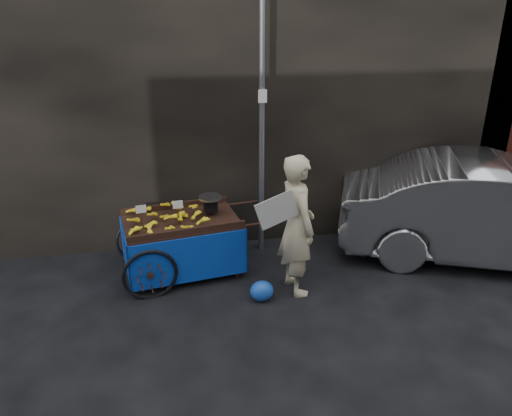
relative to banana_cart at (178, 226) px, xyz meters
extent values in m
plane|color=black|center=(0.98, -0.78, -0.73)|extent=(80.00, 80.00, 0.00)
cube|color=black|center=(-0.02, 1.82, 1.77)|extent=(11.00, 2.00, 5.00)
cylinder|color=slate|center=(1.28, 0.52, 1.27)|extent=(0.08, 0.08, 4.00)
cube|color=white|center=(1.28, 0.47, 1.67)|extent=(0.12, 0.02, 0.18)
cube|color=black|center=(0.05, 0.01, 0.05)|extent=(1.70, 1.21, 0.06)
cube|color=black|center=(-0.02, 0.46, 0.12)|extent=(1.55, 0.29, 0.10)
cube|color=black|center=(0.12, -0.45, 0.12)|extent=(1.55, 0.29, 0.10)
cube|color=black|center=(0.79, -0.27, -0.34)|extent=(0.06, 0.06, 0.78)
cube|color=black|center=(0.66, 0.50, -0.34)|extent=(0.06, 0.06, 0.78)
cylinder|color=black|center=(1.12, -0.21, 0.05)|extent=(0.49, 0.12, 0.04)
cylinder|color=black|center=(1.00, 0.56, 0.05)|extent=(0.49, 0.12, 0.04)
torus|color=black|center=(-0.39, -0.60, -0.39)|extent=(0.73, 0.17, 0.73)
torus|color=black|center=(-0.56, 0.44, -0.39)|extent=(0.73, 0.17, 0.73)
cylinder|color=black|center=(-0.48, -0.08, -0.39)|extent=(0.22, 1.09, 0.05)
cube|color=#072E92|center=(0.13, -0.48, -0.28)|extent=(1.58, 0.28, 0.66)
cube|color=#072E92|center=(-0.03, 0.50, -0.28)|extent=(1.58, 0.28, 0.66)
cube|color=#072E92|center=(-0.73, -0.12, -0.28)|extent=(0.18, 1.00, 0.66)
cube|color=#072E92|center=(0.83, 0.13, -0.28)|extent=(0.18, 1.00, 0.66)
cube|color=black|center=(0.48, 0.13, 0.22)|extent=(0.20, 0.16, 0.16)
cylinder|color=silver|center=(0.48, 0.13, 0.35)|extent=(0.38, 0.38, 0.03)
cube|color=white|center=(-0.46, -0.18, 0.37)|extent=(0.14, 0.03, 0.11)
cube|color=white|center=(0.02, -0.11, 0.37)|extent=(0.14, 0.03, 0.11)
imported|color=#C2B490|center=(1.52, -0.70, 0.23)|extent=(0.58, 0.77, 1.91)
cube|color=beige|center=(1.21, -0.92, 0.55)|extent=(0.58, 0.10, 0.50)
ellipsoid|color=#1645AC|center=(1.02, -0.91, -0.59)|extent=(0.31, 0.25, 0.28)
imported|color=#B3B5BA|center=(4.67, -0.35, 0.03)|extent=(4.87, 3.11, 1.51)
camera|label=1|loc=(0.02, -6.36, 2.98)|focal=35.00mm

